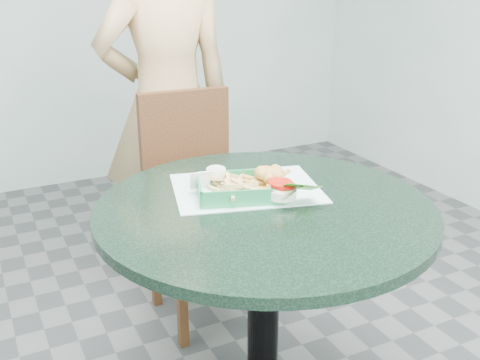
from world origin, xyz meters
name	(u,v)px	position (x,y,z in m)	size (l,w,h in m)	color
cafe_table	(264,265)	(0.00, 0.00, 0.58)	(0.94, 0.94, 0.75)	black
dining_chair	(195,192)	(0.08, 0.72, 0.53)	(0.37, 0.37, 0.93)	black
diner_person	(167,86)	(0.08, 1.02, 0.91)	(0.66, 0.44, 1.82)	tan
placemat	(246,194)	(0.01, 0.13, 0.75)	(0.42, 0.32, 0.00)	#C7EFEC
food_basket	(239,198)	(-0.04, 0.08, 0.77)	(0.23, 0.17, 0.05)	#22884C
crab_sandwich	(266,181)	(0.05, 0.09, 0.80)	(0.13, 0.13, 0.08)	gold
fries_pile	(234,192)	(-0.06, 0.07, 0.79)	(0.12, 0.13, 0.05)	#D7B76E
sauce_ramekin	(210,182)	(-0.10, 0.15, 0.80)	(0.06, 0.06, 0.03)	white
garnish_cup	(288,191)	(0.08, 0.01, 0.79)	(0.12, 0.12, 0.05)	white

